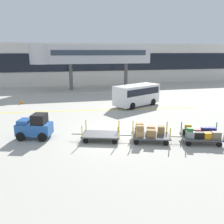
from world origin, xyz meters
The scene contains 10 objects.
ground_plane centered at (0.00, 0.00, 0.00)m, with size 120.00×120.00×0.00m, color #B2ADA0.
apron_lead_line centered at (-1.09, 7.14, 0.00)m, with size 21.56×0.20×0.01m, color yellow.
terminal_building centered at (0.00, 25.98, 3.31)m, with size 59.62×2.51×6.61m.
jet_bridge centered at (0.89, 19.99, 4.90)m, with size 16.81×3.00×6.25m.
baggage_tug centered at (-4.93, 0.52, 0.75)m, with size 2.33×1.74×1.58m.
baggage_cart_lead centered at (-0.97, -0.72, 0.35)m, with size 3.08×2.02×1.10m.
baggage_cart_middle centered at (1.79, -1.53, 0.54)m, with size 3.08×2.02×1.10m.
baggage_cart_tail centered at (4.72, -2.50, 0.52)m, with size 3.08×2.02×1.10m.
shuttle_van centered at (4.24, 7.93, 1.23)m, with size 5.14×3.89×2.10m.
safety_cone_near centered at (-7.17, 11.43, 0.28)m, with size 0.36×0.36×0.55m, color orange.
Camera 1 is at (-3.43, -14.37, 5.30)m, focal length 38.25 mm.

